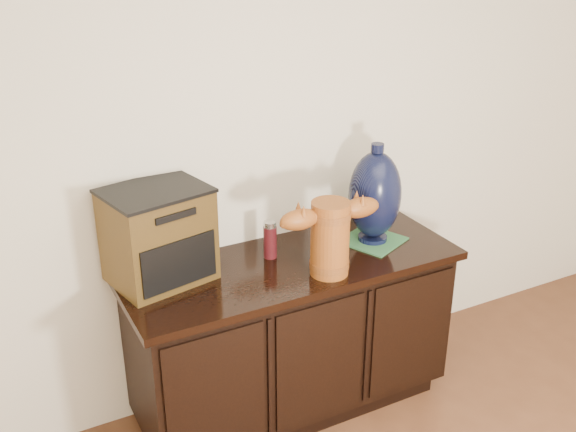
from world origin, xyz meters
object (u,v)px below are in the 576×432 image
terracotta_vessel (330,234)px  spray_can (270,240)px  tv_radio (158,235)px  lamp_base (375,195)px  sideboard (292,335)px

terracotta_vessel → spray_can: bearing=123.8°
tv_radio → lamp_base: lamp_base is taller
sideboard → spray_can: spray_can is taller
terracotta_vessel → lamp_base: bearing=29.2°
spray_can → tv_radio: bearing=175.8°
tv_radio → spray_can: (0.47, -0.03, -0.11)m
sideboard → lamp_base: (0.42, 0.01, 0.59)m
lamp_base → spray_can: (-0.48, 0.07, -0.14)m
spray_can → lamp_base: bearing=-8.7°
tv_radio → spray_can: tv_radio is taller
terracotta_vessel → spray_can: terracotta_vessel is taller
tv_radio → sideboard: bearing=-24.7°
sideboard → lamp_base: lamp_base is taller
sideboard → lamp_base: 0.72m
sideboard → tv_radio: tv_radio is taller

